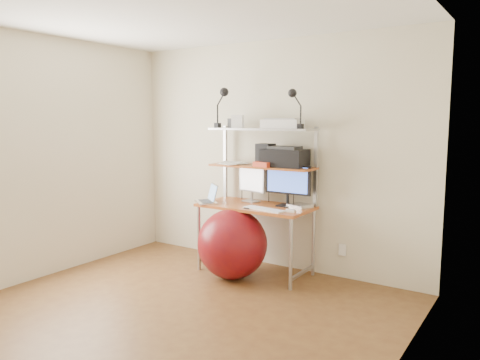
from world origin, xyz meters
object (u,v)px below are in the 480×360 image
object	(u,v)px
exercise_ball	(232,244)
printer	(285,157)
monitor_silver	(252,182)
monitor_black	(288,182)
laptop	(209,199)

from	to	relation	value
exercise_ball	printer	bearing A→B (deg)	49.10
monitor_silver	printer	world-z (taller)	printer
monitor_silver	printer	bearing A→B (deg)	12.00
monitor_black	laptop	xyz separation A→B (m)	(-0.82, -0.27, -0.21)
monitor_black	exercise_ball	bearing A→B (deg)	-135.97
monitor_silver	monitor_black	bearing A→B (deg)	9.52
laptop	printer	bearing A→B (deg)	61.26
monitor_silver	exercise_ball	world-z (taller)	monitor_silver
printer	monitor_silver	bearing A→B (deg)	176.59
monitor_black	exercise_ball	world-z (taller)	monitor_black
monitor_black	printer	bearing A→B (deg)	157.05
laptop	printer	xyz separation A→B (m)	(0.77, 0.29, 0.47)
printer	exercise_ball	xyz separation A→B (m)	(-0.37, -0.43, -0.89)
printer	exercise_ball	world-z (taller)	printer
monitor_silver	printer	xyz separation A→B (m)	(0.41, -0.00, 0.29)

